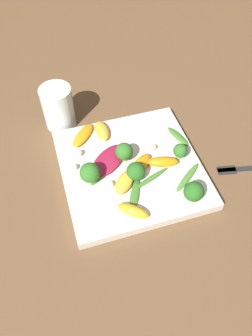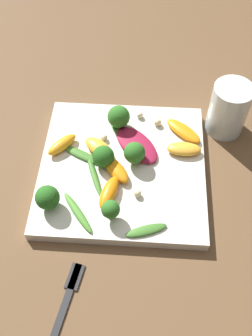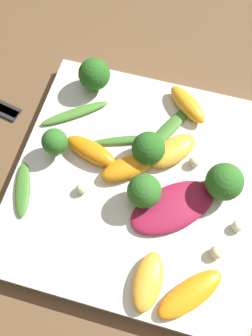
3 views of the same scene
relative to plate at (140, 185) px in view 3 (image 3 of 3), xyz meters
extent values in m
plane|color=brown|center=(0.00, 0.00, -0.01)|extent=(2.40, 2.40, 0.00)
cube|color=silver|center=(0.00, 0.00, 0.00)|extent=(0.30, 0.30, 0.02)
cube|color=#262628|center=(0.21, -0.06, -0.01)|extent=(0.05, 0.03, 0.01)
ellipsoid|color=maroon|center=(-0.04, 0.02, 0.02)|extent=(0.11, 0.11, 0.01)
ellipsoid|color=#FCAD33|center=(-0.03, -0.05, 0.02)|extent=(0.07, 0.07, 0.02)
ellipsoid|color=orange|center=(-0.08, 0.11, 0.02)|extent=(0.07, 0.08, 0.01)
ellipsoid|color=orange|center=(-0.03, -0.11, 0.02)|extent=(0.06, 0.06, 0.02)
ellipsoid|color=#FCAD33|center=(-0.04, 0.11, 0.02)|extent=(0.03, 0.06, 0.02)
ellipsoid|color=orange|center=(0.07, -0.02, 0.02)|extent=(0.07, 0.04, 0.02)
ellipsoid|color=orange|center=(0.02, -0.01, 0.02)|extent=(0.07, 0.06, 0.02)
cylinder|color=#84AD5B|center=(0.00, -0.03, 0.02)|extent=(0.02, 0.02, 0.01)
sphere|color=#26601E|center=(0.00, -0.03, 0.03)|extent=(0.04, 0.04, 0.04)
cylinder|color=#84AD5B|center=(0.11, -0.01, 0.02)|extent=(0.01, 0.01, 0.02)
sphere|color=#2D6B23|center=(0.11, -0.01, 0.04)|extent=(0.03, 0.03, 0.03)
cylinder|color=#84AD5B|center=(-0.09, -0.01, 0.02)|extent=(0.02, 0.02, 0.02)
sphere|color=#2D6B23|center=(-0.09, -0.01, 0.04)|extent=(0.04, 0.04, 0.04)
cylinder|color=#7A9E51|center=(-0.01, 0.02, 0.02)|extent=(0.02, 0.02, 0.02)
sphere|color=#2D6B23|center=(-0.01, 0.02, 0.04)|extent=(0.04, 0.04, 0.04)
cylinder|color=#84AD5B|center=(0.09, -0.12, 0.02)|extent=(0.02, 0.02, 0.01)
sphere|color=#26601E|center=(0.09, -0.12, 0.04)|extent=(0.04, 0.04, 0.04)
ellipsoid|color=#3D7528|center=(-0.07, -0.01, 0.01)|extent=(0.06, 0.05, 0.01)
ellipsoid|color=#3D7528|center=(-0.02, -0.08, 0.01)|extent=(0.05, 0.09, 0.01)
ellipsoid|color=#3D7528|center=(0.03, -0.05, 0.01)|extent=(0.09, 0.04, 0.01)
ellipsoid|color=#47842D|center=(0.10, -0.07, 0.01)|extent=(0.08, 0.07, 0.01)
ellipsoid|color=#3D7528|center=(0.13, 0.05, 0.01)|extent=(0.04, 0.07, 0.01)
sphere|color=beige|center=(0.06, 0.03, 0.02)|extent=(0.01, 0.01, 0.01)
sphere|color=beige|center=(-0.06, -0.04, 0.02)|extent=(0.01, 0.01, 0.01)
sphere|color=beige|center=(-0.10, 0.06, 0.02)|extent=(0.01, 0.01, 0.01)
sphere|color=beige|center=(-0.12, 0.03, 0.02)|extent=(0.01, 0.01, 0.01)
camera|label=1|loc=(-0.14, -0.42, 0.57)|focal=35.00mm
camera|label=2|loc=(0.41, 0.03, 0.59)|focal=42.00mm
camera|label=3|loc=(-0.03, 0.18, 0.44)|focal=42.00mm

